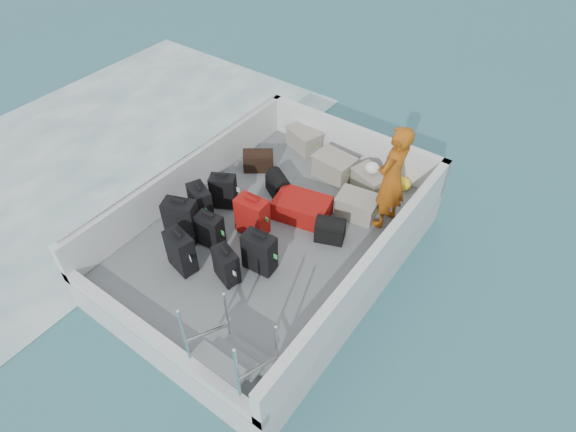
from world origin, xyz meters
name	(u,v)px	position (x,y,z in m)	size (l,w,h in m)	color
ground	(272,259)	(0.00, 0.00, 0.00)	(160.00, 160.00, 0.00)	#1C5163
wake_foam	(90,157)	(-4.80, 0.00, 0.00)	(10.00, 10.00, 0.00)	white
ferry_hull	(272,247)	(0.00, 0.00, 0.30)	(3.60, 5.00, 0.60)	silver
deck	(271,233)	(0.00, 0.00, 0.61)	(3.30, 4.70, 0.02)	slate
deck_fittings	(276,238)	(0.35, -0.32, 0.99)	(3.60, 5.00, 0.90)	white
suitcase_0	(182,221)	(-1.01, -0.88, 0.99)	(0.48, 0.27, 0.74)	black
suitcase_1	(201,205)	(-1.07, -0.41, 0.95)	(0.44, 0.25, 0.66)	black
suitcase_2	(223,191)	(-1.02, 0.06, 0.92)	(0.41, 0.25, 0.59)	black
suitcase_3	(181,252)	(-0.59, -1.31, 0.95)	(0.44, 0.25, 0.67)	black
suitcase_4	(210,231)	(-0.58, -0.72, 0.91)	(0.39, 0.23, 0.58)	black
suitcase_5	(252,217)	(-0.24, -0.15, 0.95)	(0.48, 0.29, 0.66)	#A0140C
suitcase_6	(226,266)	(0.06, -1.09, 0.90)	(0.40, 0.23, 0.55)	black
suitcase_7	(259,253)	(0.31, -0.66, 0.94)	(0.46, 0.26, 0.64)	black
suitcase_8	(302,208)	(0.16, 0.61, 0.79)	(0.57, 0.87, 0.34)	#A0140C
duffel_0	(258,161)	(-1.19, 1.17, 0.78)	(0.53, 0.30, 0.32)	black
duffel_1	(279,186)	(-0.48, 0.83, 0.78)	(0.46, 0.30, 0.32)	black
duffel_2	(330,231)	(0.80, 0.45, 0.78)	(0.45, 0.30, 0.32)	black
crate_0	(304,139)	(-0.90, 2.20, 0.80)	(0.60, 0.41, 0.36)	gray
crate_1	(334,167)	(0.02, 1.78, 0.82)	(0.65, 0.45, 0.39)	gray
crate_2	(370,181)	(0.72, 1.85, 0.79)	(0.57, 0.39, 0.35)	gray
crate_3	(357,207)	(0.87, 1.14, 0.80)	(0.60, 0.42, 0.36)	gray
yellow_bag	(403,184)	(1.17, 2.20, 0.73)	(0.28, 0.26, 0.22)	yellow
white_bag	(372,169)	(0.72, 1.85, 1.06)	(0.24, 0.24, 0.18)	white
passenger	(392,178)	(1.30, 1.29, 1.50)	(0.65, 0.42, 1.77)	orange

